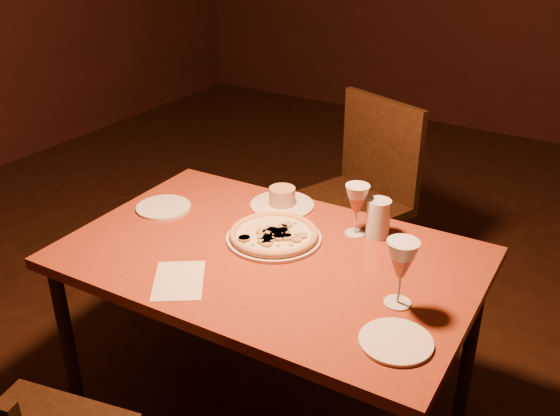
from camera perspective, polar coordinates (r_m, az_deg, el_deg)
The scene contains 10 objects.
dining_table at distance 1.97m, azimuth -0.91°, elevation -5.64°, with size 1.29×0.86×0.68m.
chair_far at distance 2.71m, azimuth 7.00°, elevation 1.29°, with size 0.57×0.57×0.92m.
pizza_plate at distance 2.00m, azimuth -0.56°, elevation -2.46°, with size 0.31×0.31×0.03m.
ramekin_saucer at distance 2.21m, azimuth 0.20°, elevation 0.68°, with size 0.23×0.23×0.07m.
wine_glass_far at distance 2.02m, azimuth 6.99°, elevation -0.19°, with size 0.08×0.08×0.17m, color #A85C46, non-canonical shape.
wine_glass_right at distance 1.69m, azimuth 10.95°, elevation -5.88°, with size 0.09×0.09×0.19m, color #A85C46, non-canonical shape.
water_tumbler at distance 2.03m, azimuth 8.98°, elevation -0.94°, with size 0.08×0.08×0.13m, color silver.
side_plate_left at distance 2.24m, azimuth -10.61°, elevation 0.06°, with size 0.19×0.19×0.01m, color silver.
side_plate_near at distance 1.60m, azimuth 10.55°, elevation -11.91°, with size 0.19×0.19×0.01m, color silver.
menu_card at distance 1.83m, azimuth -9.24°, elevation -6.55°, with size 0.14×0.21×0.00m, color beige.
Camera 1 is at (0.75, -1.34, 1.67)m, focal length 40.00 mm.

